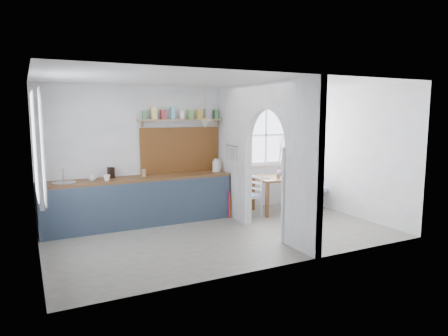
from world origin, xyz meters
name	(u,v)px	position (x,y,z in m)	size (l,w,h in m)	color
floor	(225,235)	(0.00, 0.00, 0.00)	(5.80, 3.20, 0.01)	gray
ceiling	(225,81)	(0.00, 0.00, 2.60)	(5.80, 3.20, 0.01)	white
walls	(225,160)	(0.00, 0.00, 1.30)	(5.81, 3.21, 2.60)	white
partition	(259,149)	(0.70, 0.06, 1.45)	(0.12, 3.20, 2.60)	white
kitchen_window	(35,145)	(-2.87, 0.00, 1.65)	(0.10, 1.16, 1.50)	white
nook_window	(266,135)	(1.80, 1.56, 1.60)	(1.76, 0.10, 1.30)	white
counter	(140,200)	(-1.13, 1.33, 0.46)	(3.50, 0.60, 0.90)	brown
sink	(64,183)	(-2.43, 1.30, 0.89)	(0.40, 0.40, 0.02)	#AEB3B9
backsplash	(181,150)	(-0.20, 1.58, 1.35)	(1.65, 0.03, 0.90)	brown
shelf	(182,117)	(-0.20, 1.49, 2.01)	(1.75, 0.20, 0.21)	#957949
pendant_lamp	(205,124)	(0.15, 1.15, 1.88)	(0.26, 0.26, 0.16)	beige
utensil_rail	(232,146)	(0.61, 0.90, 1.45)	(0.02, 0.02, 0.50)	#AEB3B9
dining_table	(283,194)	(1.85, 0.94, 0.37)	(1.19, 0.80, 0.75)	brown
chair_left	(249,195)	(0.99, 0.90, 0.44)	(0.40, 0.40, 0.88)	silver
chair_right	(318,189)	(2.73, 0.87, 0.43)	(0.39, 0.39, 0.86)	silver
kettle	(216,165)	(0.47, 1.33, 1.03)	(0.21, 0.17, 0.26)	silver
mug_a	(107,178)	(-1.74, 1.17, 0.95)	(0.12, 0.12, 0.11)	white
mug_b	(92,178)	(-1.97, 1.27, 0.96)	(0.14, 0.14, 0.11)	silver
knife_block	(111,173)	(-1.61, 1.46, 1.00)	(0.09, 0.13, 0.20)	black
jar	(144,173)	(-1.03, 1.35, 0.97)	(0.09, 0.09, 0.14)	#9A7B50
towel_magenta	(229,204)	(0.58, 0.99, 0.28)	(0.02, 0.03, 0.56)	#B0156C
towel_orange	(230,206)	(0.58, 0.94, 0.25)	(0.02, 0.03, 0.49)	#BA5216
bowl	(302,175)	(2.23, 0.80, 0.78)	(0.31, 0.31, 0.08)	white
table_cup	(278,176)	(1.64, 0.81, 0.79)	(0.10, 0.10, 0.10)	#568053
plate	(266,178)	(1.42, 0.93, 0.75)	(0.15, 0.15, 0.01)	#312A2A
vase	(280,172)	(1.90, 1.12, 0.83)	(0.16, 0.16, 0.16)	#75377C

